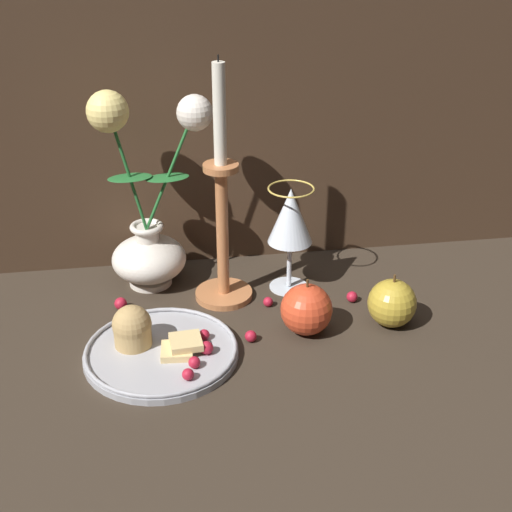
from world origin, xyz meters
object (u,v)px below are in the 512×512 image
plate_with_pastries (155,346)px  apple_near_glass (306,309)px  candlestick (222,224)px  apple_beside_vase (392,303)px  wine_glass (290,220)px  vase (148,223)px

plate_with_pastries → apple_near_glass: bearing=6.8°
plate_with_pastries → candlestick: size_ratio=0.57×
apple_beside_vase → apple_near_glass: (-0.13, -0.00, 0.00)m
apple_beside_vase → wine_glass: bearing=134.8°
plate_with_pastries → candlestick: 0.22m
wine_glass → apple_near_glass: (-0.00, -0.13, -0.09)m
plate_with_pastries → wine_glass: 0.30m
apple_beside_vase → candlestick: bearing=153.9°
vase → wine_glass: vase is taller
vase → apple_near_glass: bearing=-38.7°
candlestick → apple_near_glass: candlestick is taller
candlestick → apple_near_glass: bearing=-47.4°
vase → wine_glass: 0.23m
plate_with_pastries → apple_beside_vase: size_ratio=2.56×
wine_glass → candlestick: size_ratio=0.46×
wine_glass → candlestick: 0.11m
wine_glass → apple_beside_vase: 0.21m
plate_with_pastries → apple_beside_vase: apple_beside_vase is taller
wine_glass → apple_near_glass: size_ratio=1.99×
vase → apple_beside_vase: (0.36, -0.18, -0.08)m
apple_beside_vase → apple_near_glass: 0.13m
apple_beside_vase → apple_near_glass: apple_near_glass is taller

